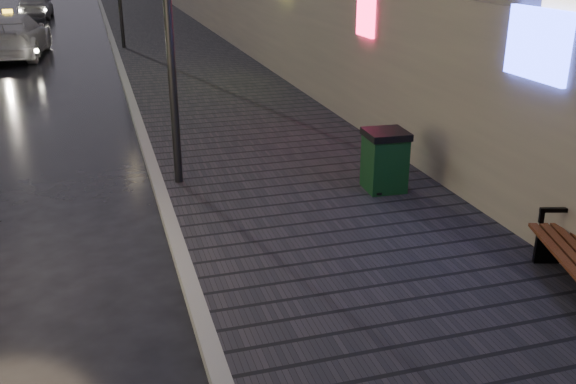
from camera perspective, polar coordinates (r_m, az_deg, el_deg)
name	(u,v)px	position (r m, az deg, el deg)	size (l,w,h in m)	color
sidewalk	(179,51)	(26.03, -9.63, 12.27)	(4.60, 58.00, 0.15)	black
curb	(116,54)	(25.84, -15.02, 11.79)	(0.20, 58.00, 0.15)	slate
trash_bin	(385,160)	(10.71, 8.59, 2.84)	(0.70, 0.70, 1.01)	black
taxi_mid	(11,36)	(26.55, -23.39, 12.64)	(2.25, 5.54, 1.61)	silver
car_far	(35,5)	(40.71, -21.56, 15.22)	(1.72, 4.27, 1.46)	#929299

